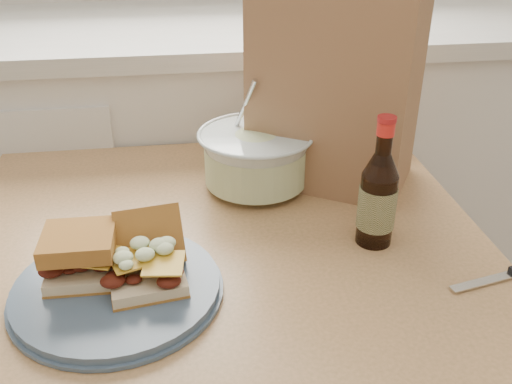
{
  "coord_description": "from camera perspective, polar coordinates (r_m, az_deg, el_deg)",
  "views": [
    {
      "loc": [
        -0.07,
        0.2,
        1.26
      ],
      "look_at": [
        0.04,
        1.0,
        0.81
      ],
      "focal_mm": 40.0,
      "sensor_mm": 36.0,
      "label": 1
    }
  ],
  "objects": [
    {
      "name": "cabinet_run",
      "position": [
        1.69,
        -4.65,
        1.03
      ],
      "size": [
        2.5,
        0.64,
        0.94
      ],
      "color": "white",
      "rests_on": "ground"
    },
    {
      "name": "dining_table",
      "position": [
        0.98,
        -3.19,
        -11.35
      ],
      "size": [
        0.88,
        0.88,
        0.73
      ],
      "rotation": [
        0.0,
        0.0,
        -0.0
      ],
      "color": "tan",
      "rests_on": "ground"
    },
    {
      "name": "plate",
      "position": [
        0.85,
        -13.71,
        -9.38
      ],
      "size": [
        0.29,
        0.29,
        0.02
      ],
      "primitive_type": "cylinder",
      "color": "#43566D",
      "rests_on": "dining_table"
    },
    {
      "name": "sandwich_left",
      "position": [
        0.85,
        -17.12,
        -6.06
      ],
      "size": [
        0.1,
        0.09,
        0.07
      ],
      "rotation": [
        0.0,
        0.0,
        -0.02
      ],
      "color": "#CEB891",
      "rests_on": "plate"
    },
    {
      "name": "sandwich_right",
      "position": [
        0.83,
        -10.81,
        -6.59
      ],
      "size": [
        0.12,
        0.16,
        0.09
      ],
      "rotation": [
        0.0,
        0.0,
        0.15
      ],
      "color": "#CEB891",
      "rests_on": "plate"
    },
    {
      "name": "coleslaw_bowl",
      "position": [
        1.08,
        -0.02,
        3.17
      ],
      "size": [
        0.22,
        0.22,
        0.22
      ],
      "color": "silver",
      "rests_on": "dining_table"
    },
    {
      "name": "beer_bottle",
      "position": [
        0.92,
        12.08,
        -0.54
      ],
      "size": [
        0.06,
        0.06,
        0.22
      ],
      "rotation": [
        0.0,
        0.0,
        -0.41
      ],
      "color": "black",
      "rests_on": "dining_table"
    },
    {
      "name": "paper_bag",
      "position": [
        1.08,
        7.96,
        10.54
      ],
      "size": [
        0.34,
        0.31,
        0.38
      ],
      "primitive_type": "cube",
      "rotation": [
        0.0,
        0.0,
        -0.55
      ],
      "color": "#A57750",
      "rests_on": "dining_table"
    }
  ]
}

